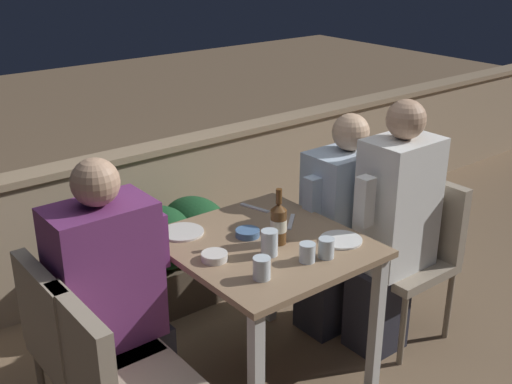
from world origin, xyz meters
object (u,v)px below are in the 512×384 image
chair_left_far (72,337)px  chair_right_far (366,227)px  person_purple_stripe (114,299)px  person_white_polo (392,228)px  chair_left_near (111,377)px  chair_right_near (415,243)px  person_blue_shirt (341,224)px  beer_bottle (279,223)px

chair_left_far → chair_right_far: bearing=-0.9°
person_purple_stripe → person_white_polo: 1.39m
chair_right_far → chair_left_near: bearing=-169.9°
chair_left_near → person_purple_stripe: (0.19, 0.33, 0.10)m
chair_left_near → chair_left_far: (-0.01, 0.33, 0.00)m
chair_left_near → chair_right_near: (1.74, 0.01, 0.00)m
person_white_polo → person_blue_shirt: (-0.06, 0.29, -0.07)m
chair_left_near → person_white_polo: person_white_polo is taller
person_purple_stripe → beer_bottle: 0.77m
chair_left_near → chair_right_near: same height
chair_left_near → chair_right_far: same height
chair_right_near → chair_right_far: size_ratio=1.00×
person_purple_stripe → chair_right_far: bearing=-1.0°
chair_left_far → person_blue_shirt: (1.49, -0.03, 0.07)m
chair_right_near → beer_bottle: 0.91m
person_purple_stripe → chair_left_far: bearing=180.0°
person_blue_shirt → person_purple_stripe: bearing=178.8°
chair_left_far → chair_right_far: size_ratio=1.00×
person_purple_stripe → person_white_polo: (1.36, -0.32, 0.04)m
person_purple_stripe → person_white_polo: bearing=-13.2°
person_white_polo → chair_right_near: bearing=0.0°
chair_left_near → person_blue_shirt: 1.52m
person_white_polo → beer_bottle: person_white_polo is taller
chair_left_far → person_blue_shirt: bearing=-1.0°
chair_right_near → person_blue_shirt: 0.39m
person_white_polo → chair_left_far: bearing=168.5°
chair_right_far → beer_bottle: 0.87m
person_purple_stripe → person_blue_shirt: person_purple_stripe is taller
chair_right_near → person_white_polo: size_ratio=0.65×
chair_right_near → chair_right_far: bearing=101.0°
chair_right_near → person_white_polo: bearing=180.0°
chair_left_far → person_white_polo: bearing=-11.5°
chair_left_near → chair_left_far: 0.33m
person_white_polo → chair_right_far: (0.14, 0.29, -0.14)m
chair_left_near → person_blue_shirt: (1.48, 0.30, 0.07)m
chair_left_near → person_purple_stripe: size_ratio=0.69×
chair_left_near → person_white_polo: 1.55m
person_blue_shirt → beer_bottle: 0.67m
person_white_polo → person_blue_shirt: person_white_polo is taller
chair_right_far → chair_left_far: bearing=179.1°
chair_left_far → beer_bottle: beer_bottle is taller
chair_left_near → chair_right_near: 1.74m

